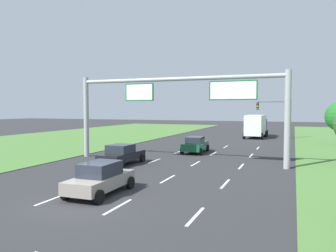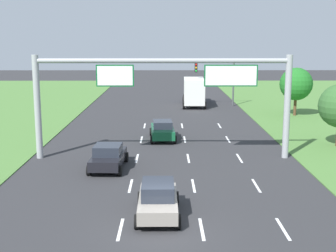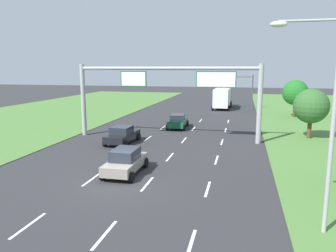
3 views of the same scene
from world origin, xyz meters
TOP-DOWN VIEW (x-y plane):
  - ground_plane at (0.00, 0.00)m, footprint 200.00×200.00m
  - lane_dashes_inner_left at (-1.75, 3.00)m, footprint 0.14×44.40m
  - lane_dashes_inner_right at (1.75, 3.00)m, footprint 0.14×44.40m
  - lane_dashes_slip at (5.25, 3.00)m, footprint 0.14×44.40m
  - car_near_red at (-0.16, 1.58)m, footprint 2.03×4.15m
  - car_lead_silver at (-3.39, 9.52)m, footprint 2.23×4.39m
  - car_mid_lane at (-0.04, 18.00)m, footprint 2.21×4.35m
  - box_truck at (3.63, 37.39)m, footprint 2.88×8.13m
  - sign_gantry at (0.28, 12.19)m, footprint 17.24×0.44m
  - traffic_light_mast at (6.41, 36.91)m, footprint 4.76×0.49m

SIDE VIEW (x-z plane):
  - ground_plane at x=0.00m, z-range 0.00..0.00m
  - lane_dashes_inner_left at x=-1.75m, z-range 0.00..0.01m
  - lane_dashes_inner_right at x=1.75m, z-range 0.00..0.01m
  - lane_dashes_slip at x=5.25m, z-range 0.00..0.01m
  - car_lead_silver at x=-3.39m, z-range 0.00..1.54m
  - car_mid_lane at x=-0.04m, z-range 0.01..1.56m
  - car_near_red at x=-0.16m, z-range 0.00..1.60m
  - box_truck at x=3.63m, z-range 0.12..3.43m
  - traffic_light_mast at x=6.41m, z-range 1.07..6.67m
  - sign_gantry at x=0.28m, z-range 1.39..8.39m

